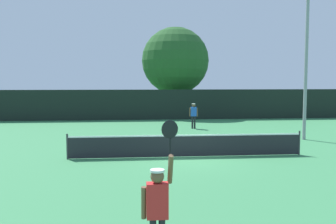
{
  "coord_description": "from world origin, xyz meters",
  "views": [
    {
      "loc": [
        -2.37,
        -16.05,
        3.29
      ],
      "look_at": [
        -0.58,
        2.39,
        1.75
      ],
      "focal_mm": 40.85,
      "sensor_mm": 36.0,
      "label": 1
    }
  ],
  "objects": [
    {
      "name": "parked_car_mid",
      "position": [
        6.32,
        21.05,
        0.78
      ],
      "size": [
        2.0,
        4.24,
        1.69
      ],
      "rotation": [
        0.0,
        0.0,
        -0.02
      ],
      "color": "white",
      "rests_on": "ground"
    },
    {
      "name": "player_serving",
      "position": [
        -1.91,
        -9.48,
        1.15
      ],
      "size": [
        0.67,
        0.4,
        2.59
      ],
      "color": "red",
      "rests_on": "ground"
    },
    {
      "name": "perimeter_fence",
      "position": [
        0.0,
        15.61,
        1.26
      ],
      "size": [
        33.77,
        0.12,
        2.51
      ],
      "primitive_type": "cube",
      "color": "black",
      "rests_on": "ground"
    },
    {
      "name": "parked_car_far",
      "position": [
        9.69,
        23.62,
        0.78
      ],
      "size": [
        2.39,
        4.4,
        1.69
      ],
      "rotation": [
        0.0,
        0.0,
        -0.12
      ],
      "color": "#B7B7BC",
      "rests_on": "ground"
    },
    {
      "name": "parked_car_near",
      "position": [
        1.59,
        22.85,
        0.78
      ],
      "size": [
        1.92,
        4.2,
        1.69
      ],
      "rotation": [
        0.0,
        0.0,
        -0.0
      ],
      "color": "black",
      "rests_on": "ground"
    },
    {
      "name": "tennis_ball",
      "position": [
        0.94,
        1.22,
        0.03
      ],
      "size": [
        0.07,
        0.07,
        0.07
      ],
      "primitive_type": "sphere",
      "color": "#CCE033",
      "rests_on": "ground"
    },
    {
      "name": "tennis_net",
      "position": [
        0.0,
        0.0,
        0.51
      ],
      "size": [
        10.12,
        0.08,
        1.07
      ],
      "color": "#232328",
      "rests_on": "ground"
    },
    {
      "name": "light_pole",
      "position": [
        7.2,
        4.17,
        4.61
      ],
      "size": [
        1.18,
        0.28,
        8.09
      ],
      "color": "gray",
      "rests_on": "ground"
    },
    {
      "name": "large_tree",
      "position": [
        1.73,
        19.15,
        5.07
      ],
      "size": [
        6.15,
        6.15,
        8.16
      ],
      "color": "brown",
      "rests_on": "ground"
    },
    {
      "name": "player_receiving",
      "position": [
        1.86,
        9.5,
        1.05
      ],
      "size": [
        0.57,
        0.25,
        1.71
      ],
      "rotation": [
        0.0,
        0.0,
        3.14
      ],
      "color": "blue",
      "rests_on": "ground"
    },
    {
      "name": "ground_plane",
      "position": [
        0.0,
        0.0,
        0.0
      ],
      "size": [
        120.0,
        120.0,
        0.0
      ],
      "primitive_type": "plane",
      "color": "#387F4C"
    }
  ]
}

